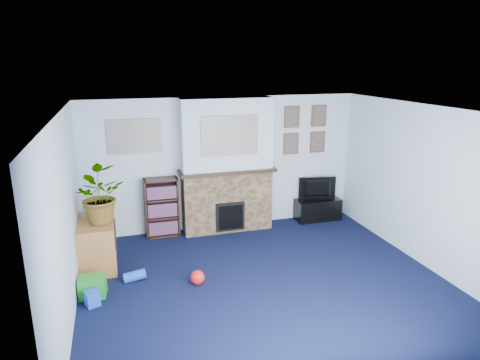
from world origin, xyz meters
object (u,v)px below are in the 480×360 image
object	(u,v)px
bookshelf	(162,208)
tv_stand	(318,208)
television	(318,189)
sideboard	(97,244)

from	to	relation	value
bookshelf	tv_stand	bearing A→B (deg)	-1.47
television	sideboard	bearing A→B (deg)	21.96
tv_stand	sideboard	xyz separation A→B (m)	(-4.06, -0.84, 0.12)
sideboard	television	bearing A→B (deg)	11.94
sideboard	bookshelf	bearing A→B (deg)	40.50
tv_stand	television	distance (m)	0.40
television	sideboard	world-z (taller)	television
bookshelf	sideboard	size ratio (longest dim) A/B	1.13
tv_stand	bookshelf	bearing A→B (deg)	178.53
bookshelf	sideboard	bearing A→B (deg)	-139.50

